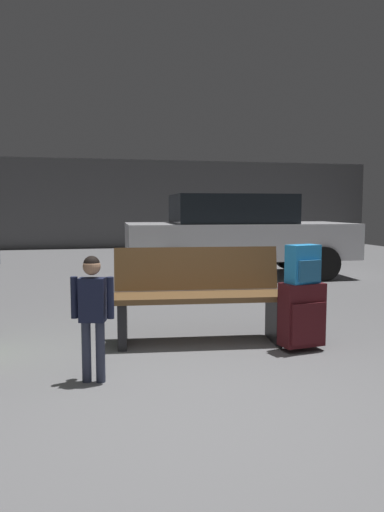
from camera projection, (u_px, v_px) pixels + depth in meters
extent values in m
cube|color=slate|center=(136.00, 301.00, 6.88)|extent=(18.00, 18.00, 0.10)
cube|color=#565658|center=(106.00, 204.00, 15.34)|extent=(18.00, 0.12, 2.80)
cube|color=brown|center=(200.00, 297.00, 4.53)|extent=(1.64, 0.61, 0.05)
cube|color=brown|center=(197.00, 269.00, 4.75)|extent=(1.60, 0.28, 0.42)
cube|color=black|center=(123.00, 323.00, 4.46)|extent=(0.12, 0.41, 0.41)
cube|color=black|center=(275.00, 319.00, 4.63)|extent=(0.12, 0.41, 0.41)
cube|color=#471419|center=(302.00, 314.00, 4.31)|extent=(0.40, 0.25, 0.56)
cube|color=#471419|center=(309.00, 324.00, 4.22)|extent=(0.34, 0.07, 0.36)
cube|color=#A5A5AA|center=(297.00, 283.00, 4.36)|extent=(0.14, 0.04, 0.02)
cylinder|color=black|center=(280.00, 347.00, 4.37)|extent=(0.02, 0.05, 0.04)
cylinder|color=black|center=(310.00, 343.00, 4.48)|extent=(0.02, 0.05, 0.04)
cube|color=#268CD8|center=(303.00, 264.00, 4.27)|extent=(0.31, 0.22, 0.34)
cube|color=#23608E|center=(310.00, 271.00, 4.19)|extent=(0.23, 0.09, 0.19)
cylinder|color=black|center=(303.00, 246.00, 4.25)|extent=(0.06, 0.04, 0.02)
cylinder|color=#33384C|center=(100.00, 352.00, 3.52)|extent=(0.07, 0.07, 0.45)
cylinder|color=#33384C|center=(86.00, 352.00, 3.53)|extent=(0.07, 0.07, 0.45)
cube|color=#191E38|center=(92.00, 300.00, 3.49)|extent=(0.21, 0.15, 0.32)
cylinder|color=#191E38|center=(110.00, 298.00, 3.48)|extent=(0.05, 0.05, 0.30)
cylinder|color=#191E38|center=(74.00, 297.00, 3.49)|extent=(0.05, 0.05, 0.30)
sphere|color=#A87A5B|center=(92.00, 266.00, 3.46)|extent=(0.13, 0.13, 0.13)
sphere|color=black|center=(92.00, 264.00, 3.46)|extent=(0.12, 0.12, 0.12)
cylinder|color=white|center=(87.00, 295.00, 3.58)|extent=(0.06, 0.06, 0.10)
cylinder|color=red|center=(86.00, 285.00, 3.57)|extent=(0.01, 0.01, 0.06)
cube|color=silver|center=(238.00, 240.00, 8.97)|extent=(4.18, 1.89, 0.64)
cube|color=black|center=(231.00, 209.00, 8.89)|extent=(2.17, 1.64, 0.52)
cylinder|color=black|center=(289.00, 255.00, 10.02)|extent=(0.61, 0.23, 0.60)
cylinder|color=black|center=(323.00, 264.00, 8.45)|extent=(0.61, 0.23, 0.60)
cylinder|color=black|center=(164.00, 257.00, 9.57)|extent=(0.61, 0.23, 0.60)
cylinder|color=black|center=(175.00, 267.00, 8.00)|extent=(0.61, 0.23, 0.60)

